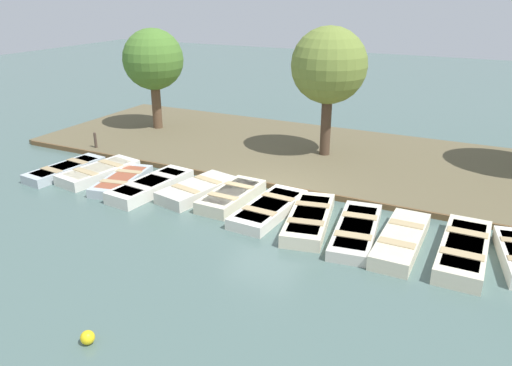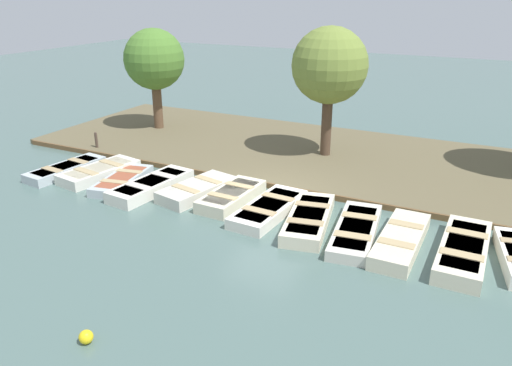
% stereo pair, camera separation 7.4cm
% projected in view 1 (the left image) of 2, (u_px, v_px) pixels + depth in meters
% --- Properties ---
extents(ground_plane, '(80.00, 80.00, 0.00)m').
position_uv_depth(ground_plane, '(266.00, 200.00, 16.20)').
color(ground_plane, '#4C6660').
extents(shore_bank, '(8.00, 24.00, 0.19)m').
position_uv_depth(shore_bank, '(318.00, 154.00, 20.33)').
color(shore_bank, brown).
rests_on(shore_bank, ground_plane).
extents(dock_walkway, '(1.12, 23.59, 0.19)m').
position_uv_depth(dock_walkway, '(284.00, 182.00, 17.40)').
color(dock_walkway, brown).
rests_on(dock_walkway, ground_plane).
extents(rowboat_0, '(3.08, 1.31, 0.35)m').
position_uv_depth(rowboat_0, '(65.00, 169.00, 18.39)').
color(rowboat_0, '#B2BCC1').
rests_on(rowboat_0, ground_plane).
extents(rowboat_1, '(3.05, 1.66, 0.40)m').
position_uv_depth(rowboat_1, '(99.00, 172.00, 18.07)').
color(rowboat_1, silver).
rests_on(rowboat_1, ground_plane).
extents(rowboat_2, '(2.91, 1.53, 0.33)m').
position_uv_depth(rowboat_2, '(122.00, 181.00, 17.37)').
color(rowboat_2, '#B2BCC1').
rests_on(rowboat_2, ground_plane).
extents(rowboat_3, '(3.30, 1.42, 0.42)m').
position_uv_depth(rowboat_3, '(151.00, 186.00, 16.79)').
color(rowboat_3, silver).
rests_on(rowboat_3, ground_plane).
extents(rowboat_4, '(2.92, 1.72, 0.42)m').
position_uv_depth(rowboat_4, '(197.00, 190.00, 16.48)').
color(rowboat_4, beige).
rests_on(rowboat_4, ground_plane).
extents(rowboat_5, '(2.75, 1.20, 0.41)m').
position_uv_depth(rowboat_5, '(232.00, 196.00, 15.98)').
color(rowboat_5, beige).
rests_on(rowboat_5, ground_plane).
extents(rowboat_6, '(3.20, 1.34, 0.36)m').
position_uv_depth(rowboat_6, '(269.00, 209.00, 15.14)').
color(rowboat_6, silver).
rests_on(rowboat_6, ground_plane).
extents(rowboat_7, '(3.35, 1.71, 0.40)m').
position_uv_depth(rowboat_7, '(309.00, 219.00, 14.43)').
color(rowboat_7, beige).
rests_on(rowboat_7, ground_plane).
extents(rowboat_8, '(3.46, 1.49, 0.33)m').
position_uv_depth(rowboat_8, '(356.00, 230.00, 13.82)').
color(rowboat_8, beige).
rests_on(rowboat_8, ground_plane).
extents(rowboat_9, '(3.21, 1.03, 0.42)m').
position_uv_depth(rowboat_9, '(401.00, 240.00, 13.21)').
color(rowboat_9, beige).
rests_on(rowboat_9, ground_plane).
extents(rowboat_10, '(3.37, 1.13, 0.44)m').
position_uv_depth(rowboat_10, '(464.00, 250.00, 12.67)').
color(rowboat_10, beige).
rests_on(rowboat_10, ground_plane).
extents(mooring_post_near, '(0.11, 0.11, 0.86)m').
position_uv_depth(mooring_post_near, '(96.00, 142.00, 20.74)').
color(mooring_post_near, '#47382D').
rests_on(mooring_post_near, ground_plane).
extents(buoy, '(0.28, 0.28, 0.28)m').
position_uv_depth(buoy, '(88.00, 337.00, 9.62)').
color(buoy, yellow).
rests_on(buoy, ground_plane).
extents(park_tree_far_left, '(2.75, 2.75, 4.77)m').
position_uv_depth(park_tree_far_left, '(153.00, 60.00, 22.64)').
color(park_tree_far_left, brown).
rests_on(park_tree_far_left, ground_plane).
extents(park_tree_left, '(2.89, 2.89, 5.15)m').
position_uv_depth(park_tree_left, '(329.00, 66.00, 18.75)').
color(park_tree_left, '#4C3828').
rests_on(park_tree_left, ground_plane).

